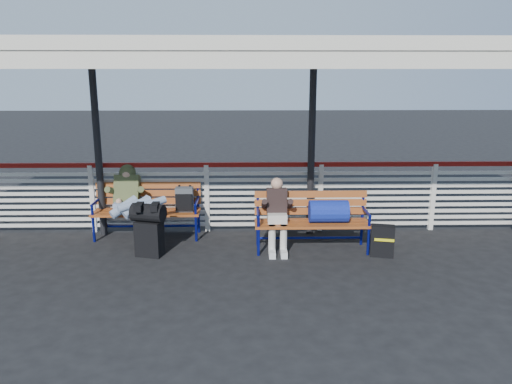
{
  "coord_description": "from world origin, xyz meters",
  "views": [
    {
      "loc": [
        0.68,
        -6.61,
        2.78
      ],
      "look_at": [
        0.84,
        1.0,
        0.93
      ],
      "focal_mm": 35.0,
      "sensor_mm": 36.0,
      "label": 1
    }
  ],
  "objects_px": {
    "luggage_stack": "(149,228)",
    "traveler_man": "(134,201)",
    "bench_right": "(320,213)",
    "bench_left": "(156,204)",
    "suitcase_side": "(382,241)",
    "companion_person": "(277,214)"
  },
  "relations": [
    {
      "from": "luggage_stack",
      "to": "bench_right",
      "type": "bearing_deg",
      "value": 20.55
    },
    {
      "from": "companion_person",
      "to": "bench_left",
      "type": "bearing_deg",
      "value": 159.98
    },
    {
      "from": "traveler_man",
      "to": "suitcase_side",
      "type": "height_order",
      "value": "traveler_man"
    },
    {
      "from": "bench_left",
      "to": "traveler_man",
      "type": "relative_size",
      "value": 1.2
    },
    {
      "from": "luggage_stack",
      "to": "bench_right",
      "type": "relative_size",
      "value": 0.46
    },
    {
      "from": "bench_left",
      "to": "companion_person",
      "type": "distance_m",
      "value": 2.15
    },
    {
      "from": "bench_right",
      "to": "bench_left",
      "type": "bearing_deg",
      "value": 164.86
    },
    {
      "from": "bench_right",
      "to": "suitcase_side",
      "type": "bearing_deg",
      "value": -18.23
    },
    {
      "from": "luggage_stack",
      "to": "suitcase_side",
      "type": "xyz_separation_m",
      "value": [
        3.57,
        -0.09,
        -0.21
      ]
    },
    {
      "from": "bench_right",
      "to": "traveler_man",
      "type": "xyz_separation_m",
      "value": [
        -3.01,
        0.4,
        0.11
      ]
    },
    {
      "from": "luggage_stack",
      "to": "bench_left",
      "type": "xyz_separation_m",
      "value": [
        -0.04,
        0.95,
        0.13
      ]
    },
    {
      "from": "luggage_stack",
      "to": "bench_right",
      "type": "xyz_separation_m",
      "value": [
        2.66,
        0.22,
        0.15
      ]
    },
    {
      "from": "bench_left",
      "to": "bench_right",
      "type": "bearing_deg",
      "value": -15.14
    },
    {
      "from": "traveler_man",
      "to": "suitcase_side",
      "type": "bearing_deg",
      "value": -10.13
    },
    {
      "from": "traveler_man",
      "to": "companion_person",
      "type": "xyz_separation_m",
      "value": [
        2.33,
        -0.4,
        -0.11
      ]
    },
    {
      "from": "traveler_man",
      "to": "companion_person",
      "type": "relative_size",
      "value": 1.31
    },
    {
      "from": "traveler_man",
      "to": "suitcase_side",
      "type": "relative_size",
      "value": 3.08
    },
    {
      "from": "luggage_stack",
      "to": "traveler_man",
      "type": "height_order",
      "value": "traveler_man"
    },
    {
      "from": "companion_person",
      "to": "suitcase_side",
      "type": "relative_size",
      "value": 2.35
    },
    {
      "from": "bench_right",
      "to": "suitcase_side",
      "type": "distance_m",
      "value": 1.03
    },
    {
      "from": "traveler_man",
      "to": "companion_person",
      "type": "bearing_deg",
      "value": -9.84
    },
    {
      "from": "luggage_stack",
      "to": "bench_left",
      "type": "relative_size",
      "value": 0.46
    }
  ]
}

